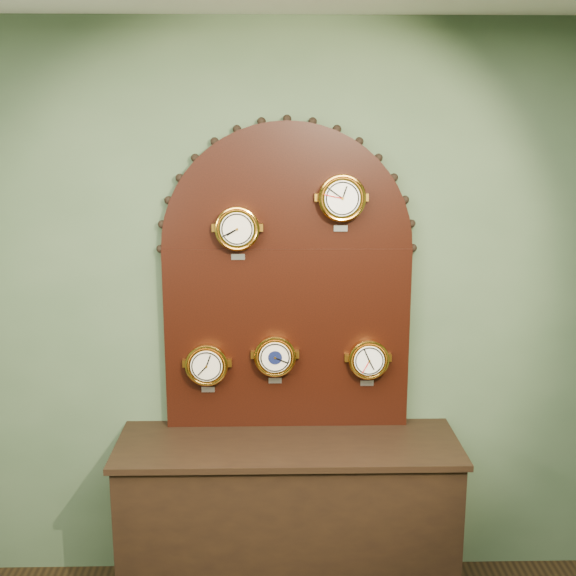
{
  "coord_description": "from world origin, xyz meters",
  "views": [
    {
      "loc": [
        -0.07,
        -1.03,
        2.32
      ],
      "look_at": [
        0.0,
        2.25,
        1.58
      ],
      "focal_mm": 45.83,
      "sensor_mm": 36.0,
      "label": 1
    }
  ],
  "objects_px": {
    "display_board": "(287,270)",
    "barometer": "(275,356)",
    "arabic_clock": "(342,198)",
    "tide_clock": "(368,359)",
    "hygrometer": "(207,364)",
    "shop_counter": "(288,523)",
    "roman_clock": "(237,228)"
  },
  "relations": [
    {
      "from": "tide_clock",
      "to": "roman_clock",
      "type": "bearing_deg",
      "value": -179.97
    },
    {
      "from": "display_board",
      "to": "tide_clock",
      "type": "height_order",
      "value": "display_board"
    },
    {
      "from": "barometer",
      "to": "tide_clock",
      "type": "relative_size",
      "value": 1.02
    },
    {
      "from": "hygrometer",
      "to": "tide_clock",
      "type": "distance_m",
      "value": 0.79
    },
    {
      "from": "display_board",
      "to": "hygrometer",
      "type": "xyz_separation_m",
      "value": [
        -0.39,
        -0.07,
        -0.46
      ]
    },
    {
      "from": "arabic_clock",
      "to": "tide_clock",
      "type": "height_order",
      "value": "arabic_clock"
    },
    {
      "from": "shop_counter",
      "to": "roman_clock",
      "type": "relative_size",
      "value": 6.13
    },
    {
      "from": "barometer",
      "to": "roman_clock",
      "type": "bearing_deg",
      "value": 179.99
    },
    {
      "from": "arabic_clock",
      "to": "hygrometer",
      "type": "height_order",
      "value": "arabic_clock"
    },
    {
      "from": "arabic_clock",
      "to": "hygrometer",
      "type": "bearing_deg",
      "value": 179.97
    },
    {
      "from": "shop_counter",
      "to": "arabic_clock",
      "type": "bearing_deg",
      "value": 31.26
    },
    {
      "from": "shop_counter",
      "to": "display_board",
      "type": "height_order",
      "value": "display_board"
    },
    {
      "from": "roman_clock",
      "to": "tide_clock",
      "type": "relative_size",
      "value": 1.04
    },
    {
      "from": "hygrometer",
      "to": "barometer",
      "type": "relative_size",
      "value": 1.01
    },
    {
      "from": "shop_counter",
      "to": "arabic_clock",
      "type": "xyz_separation_m",
      "value": [
        0.25,
        0.15,
        1.58
      ]
    },
    {
      "from": "display_board",
      "to": "roman_clock",
      "type": "xyz_separation_m",
      "value": [
        -0.23,
        -0.07,
        0.21
      ]
    },
    {
      "from": "shop_counter",
      "to": "tide_clock",
      "type": "xyz_separation_m",
      "value": [
        0.4,
        0.15,
        0.79
      ]
    },
    {
      "from": "roman_clock",
      "to": "display_board",
      "type": "bearing_deg",
      "value": 15.77
    },
    {
      "from": "display_board",
      "to": "barometer",
      "type": "xyz_separation_m",
      "value": [
        -0.06,
        -0.07,
        -0.41
      ]
    },
    {
      "from": "arabic_clock",
      "to": "tide_clock",
      "type": "relative_size",
      "value": 1.09
    },
    {
      "from": "barometer",
      "to": "tide_clock",
      "type": "bearing_deg",
      "value": 0.04
    },
    {
      "from": "roman_clock",
      "to": "tide_clock",
      "type": "bearing_deg",
      "value": 0.03
    },
    {
      "from": "tide_clock",
      "to": "shop_counter",
      "type": "bearing_deg",
      "value": -158.73
    },
    {
      "from": "shop_counter",
      "to": "display_board",
      "type": "bearing_deg",
      "value": 90.0
    },
    {
      "from": "arabic_clock",
      "to": "hygrometer",
      "type": "xyz_separation_m",
      "value": [
        -0.65,
        0.0,
        -0.81
      ]
    },
    {
      "from": "shop_counter",
      "to": "barometer",
      "type": "relative_size",
      "value": 6.25
    },
    {
      "from": "roman_clock",
      "to": "tide_clock",
      "type": "height_order",
      "value": "roman_clock"
    },
    {
      "from": "shop_counter",
      "to": "hygrometer",
      "type": "bearing_deg",
      "value": 158.59
    },
    {
      "from": "roman_clock",
      "to": "barometer",
      "type": "relative_size",
      "value": 1.02
    },
    {
      "from": "display_board",
      "to": "arabic_clock",
      "type": "relative_size",
      "value": 5.6
    },
    {
      "from": "roman_clock",
      "to": "arabic_clock",
      "type": "xyz_separation_m",
      "value": [
        0.49,
        -0.0,
        0.14
      ]
    },
    {
      "from": "hygrometer",
      "to": "barometer",
      "type": "height_order",
      "value": "barometer"
    }
  ]
}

